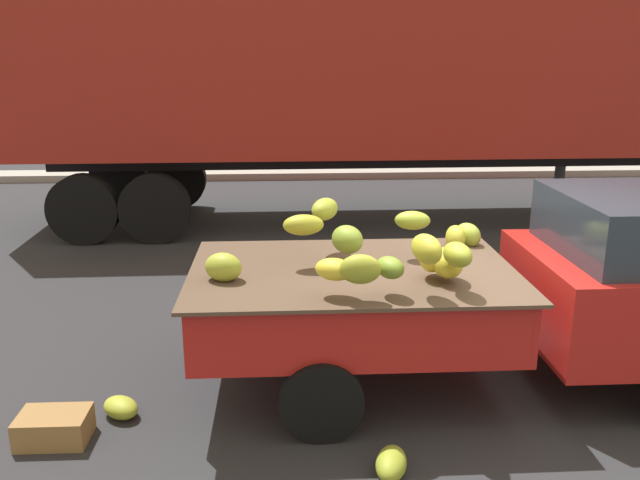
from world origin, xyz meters
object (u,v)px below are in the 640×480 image
pickup_truck (571,287)px  produce_crate (54,427)px  fallen_banana_bunch_near_tailgate (121,407)px  semi_trailer (374,72)px  fallen_banana_bunch_by_wheel (391,464)px

pickup_truck → produce_crate: bearing=-170.0°
fallen_banana_bunch_near_tailgate → produce_crate: 0.53m
pickup_truck → produce_crate: pickup_truck is taller
fallen_banana_bunch_near_tailgate → pickup_truck: bearing=6.3°
fallen_banana_bunch_near_tailgate → semi_trailer: bearing=65.9°
fallen_banana_bunch_by_wheel → produce_crate: bearing=167.1°
fallen_banana_bunch_by_wheel → produce_crate: (-2.49, 0.57, 0.02)m
pickup_truck → fallen_banana_bunch_near_tailgate: bearing=-173.6°
semi_trailer → fallen_banana_bunch_by_wheel: size_ratio=31.91×
fallen_banana_bunch_near_tailgate → fallen_banana_bunch_by_wheel: 2.25m
semi_trailer → produce_crate: (-3.30, -6.76, -2.43)m
pickup_truck → produce_crate: size_ratio=9.33×
pickup_truck → fallen_banana_bunch_by_wheel: 2.34m
fallen_banana_bunch_near_tailgate → produce_crate: size_ratio=0.64×
semi_trailer → fallen_banana_bunch_near_tailgate: (-2.88, -6.44, -2.46)m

